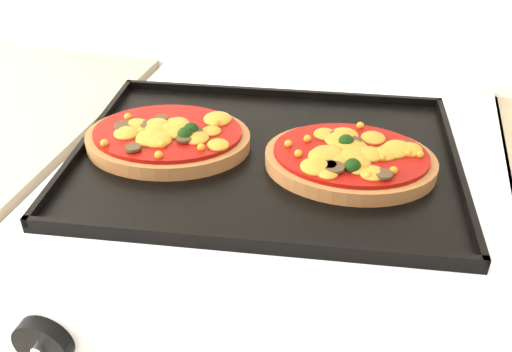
% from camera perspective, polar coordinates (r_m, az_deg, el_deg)
% --- Properties ---
extents(knob_left, '(0.06, 0.02, 0.06)m').
position_cam_1_polar(knob_left, '(0.66, -20.48, -15.35)').
color(knob_left, black).
rests_on(knob_left, control_panel).
extents(baking_tray, '(0.56, 0.44, 0.02)m').
position_cam_1_polar(baking_tray, '(0.77, 0.97, 2.13)').
color(baking_tray, black).
rests_on(baking_tray, stove).
extents(pizza_left, '(0.26, 0.21, 0.03)m').
position_cam_1_polar(pizza_left, '(0.80, -8.81, 3.97)').
color(pizza_left, '#945B33').
rests_on(pizza_left, baking_tray).
extents(pizza_right, '(0.23, 0.19, 0.03)m').
position_cam_1_polar(pizza_right, '(0.75, 9.41, 1.83)').
color(pizza_right, '#945B33').
rests_on(pizza_right, baking_tray).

